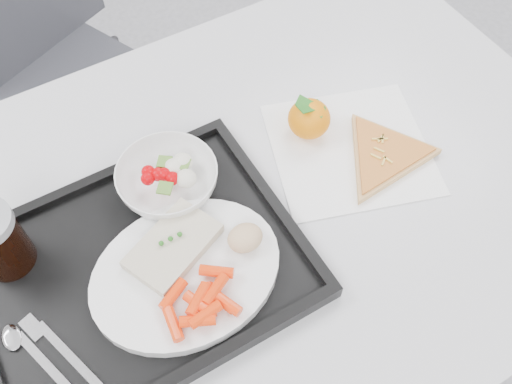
{
  "coord_description": "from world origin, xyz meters",
  "views": [
    {
      "loc": [
        -0.21,
        -0.11,
        1.49
      ],
      "look_at": [
        0.03,
        0.3,
        0.77
      ],
      "focal_mm": 40.0,
      "sensor_mm": 36.0,
      "label": 1
    }
  ],
  "objects_px": {
    "salad_bowl": "(168,180)",
    "pizza_slice": "(384,155)",
    "chair": "(50,55)",
    "tray": "(139,269)",
    "dinner_plate": "(186,273)",
    "table": "(237,230)",
    "tangerine": "(309,119)"
  },
  "relations": [
    {
      "from": "tray",
      "to": "table",
      "type": "bearing_deg",
      "value": 8.34
    },
    {
      "from": "table",
      "to": "salad_bowl",
      "type": "relative_size",
      "value": 7.89
    },
    {
      "from": "table",
      "to": "pizza_slice",
      "type": "height_order",
      "value": "pizza_slice"
    },
    {
      "from": "chair",
      "to": "salad_bowl",
      "type": "bearing_deg",
      "value": -86.67
    },
    {
      "from": "chair",
      "to": "tray",
      "type": "distance_m",
      "value": 0.78
    },
    {
      "from": "dinner_plate",
      "to": "tangerine",
      "type": "xyz_separation_m",
      "value": [
        0.29,
        0.14,
        0.01
      ]
    },
    {
      "from": "dinner_plate",
      "to": "pizza_slice",
      "type": "distance_m",
      "value": 0.37
    },
    {
      "from": "tangerine",
      "to": "dinner_plate",
      "type": "bearing_deg",
      "value": -154.62
    },
    {
      "from": "tangerine",
      "to": "table",
      "type": "bearing_deg",
      "value": -158.6
    },
    {
      "from": "table",
      "to": "tangerine",
      "type": "bearing_deg",
      "value": 21.4
    },
    {
      "from": "chair",
      "to": "pizza_slice",
      "type": "relative_size",
      "value": 3.26
    },
    {
      "from": "tray",
      "to": "tangerine",
      "type": "bearing_deg",
      "value": 15.19
    },
    {
      "from": "table",
      "to": "tray",
      "type": "bearing_deg",
      "value": -171.66
    },
    {
      "from": "salad_bowl",
      "to": "pizza_slice",
      "type": "distance_m",
      "value": 0.35
    },
    {
      "from": "tray",
      "to": "dinner_plate",
      "type": "distance_m",
      "value": 0.07
    },
    {
      "from": "tangerine",
      "to": "pizza_slice",
      "type": "xyz_separation_m",
      "value": [
        0.08,
        -0.11,
        -0.02
      ]
    },
    {
      "from": "dinner_plate",
      "to": "salad_bowl",
      "type": "bearing_deg",
      "value": 73.41
    },
    {
      "from": "tray",
      "to": "tangerine",
      "type": "height_order",
      "value": "tangerine"
    },
    {
      "from": "chair",
      "to": "tangerine",
      "type": "distance_m",
      "value": 0.75
    },
    {
      "from": "dinner_plate",
      "to": "tangerine",
      "type": "distance_m",
      "value": 0.32
    },
    {
      "from": "dinner_plate",
      "to": "pizza_slice",
      "type": "height_order",
      "value": "dinner_plate"
    },
    {
      "from": "tray",
      "to": "dinner_plate",
      "type": "bearing_deg",
      "value": -40.65
    },
    {
      "from": "tangerine",
      "to": "pizza_slice",
      "type": "relative_size",
      "value": 0.29
    },
    {
      "from": "chair",
      "to": "tray",
      "type": "bearing_deg",
      "value": -94.45
    },
    {
      "from": "chair",
      "to": "salad_bowl",
      "type": "xyz_separation_m",
      "value": [
        0.04,
        -0.65,
        0.25
      ]
    },
    {
      "from": "salad_bowl",
      "to": "tangerine",
      "type": "distance_m",
      "value": 0.25
    },
    {
      "from": "salad_bowl",
      "to": "table",
      "type": "bearing_deg",
      "value": -44.68
    },
    {
      "from": "tray",
      "to": "dinner_plate",
      "type": "relative_size",
      "value": 1.67
    },
    {
      "from": "chair",
      "to": "salad_bowl",
      "type": "height_order",
      "value": "chair"
    },
    {
      "from": "table",
      "to": "chair",
      "type": "bearing_deg",
      "value": 98.84
    },
    {
      "from": "table",
      "to": "chair",
      "type": "distance_m",
      "value": 0.74
    },
    {
      "from": "table",
      "to": "salad_bowl",
      "type": "distance_m",
      "value": 0.15
    }
  ]
}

